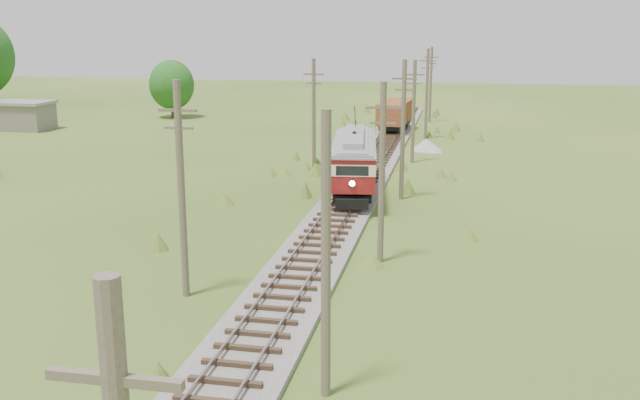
# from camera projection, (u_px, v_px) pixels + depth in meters

# --- Properties ---
(railbed_main) EXTENTS (3.60, 96.00, 0.57)m
(railbed_main) POSITION_uv_depth(u_px,v_px,m) (359.00, 184.00, 50.10)
(railbed_main) COLOR #605B54
(railbed_main) RESTS_ON ground
(streetcar) EXTENTS (4.29, 12.08, 5.47)m
(streetcar) POSITION_uv_depth(u_px,v_px,m) (354.00, 158.00, 47.08)
(streetcar) COLOR black
(streetcar) RESTS_ON ground
(gondola) EXTENTS (3.31, 8.48, 2.76)m
(gondola) POSITION_uv_depth(u_px,v_px,m) (395.00, 113.00, 75.01)
(gondola) COLOR black
(gondola) RESTS_ON ground
(gravel_pile) EXTENTS (2.94, 3.11, 1.07)m
(gravel_pile) POSITION_uv_depth(u_px,v_px,m) (428.00, 145.00, 64.66)
(gravel_pile) COLOR gray
(gravel_pile) RESTS_ON ground
(utility_pole_r_1) EXTENTS (0.30, 0.30, 8.80)m
(utility_pole_r_1) POSITION_uv_depth(u_px,v_px,m) (326.00, 259.00, 20.88)
(utility_pole_r_1) COLOR brown
(utility_pole_r_1) RESTS_ON ground
(utility_pole_r_2) EXTENTS (1.60, 0.30, 8.60)m
(utility_pole_r_2) POSITION_uv_depth(u_px,v_px,m) (382.00, 172.00, 33.22)
(utility_pole_r_2) COLOR brown
(utility_pole_r_2) RESTS_ON ground
(utility_pole_r_3) EXTENTS (1.60, 0.30, 9.00)m
(utility_pole_r_3) POSITION_uv_depth(u_px,v_px,m) (403.00, 129.00, 45.58)
(utility_pole_r_3) COLOR brown
(utility_pole_r_3) RESTS_ON ground
(utility_pole_r_4) EXTENTS (1.60, 0.30, 8.40)m
(utility_pole_r_4) POSITION_uv_depth(u_px,v_px,m) (414.00, 110.00, 58.07)
(utility_pole_r_4) COLOR brown
(utility_pole_r_4) RESTS_ON ground
(utility_pole_r_5) EXTENTS (1.60, 0.30, 8.90)m
(utility_pole_r_5) POSITION_uv_depth(u_px,v_px,m) (427.00, 93.00, 70.32)
(utility_pole_r_5) COLOR brown
(utility_pole_r_5) RESTS_ON ground
(utility_pole_r_6) EXTENTS (1.60, 0.30, 8.70)m
(utility_pole_r_6) POSITION_uv_depth(u_px,v_px,m) (431.00, 84.00, 82.77)
(utility_pole_r_6) COLOR brown
(utility_pole_r_6) RESTS_ON ground
(utility_pole_l_a) EXTENTS (1.60, 0.30, 9.00)m
(utility_pole_l_a) POSITION_uv_depth(u_px,v_px,m) (181.00, 189.00, 28.87)
(utility_pole_l_a) COLOR brown
(utility_pole_l_a) RESTS_ON ground
(utility_pole_l_b) EXTENTS (1.60, 0.30, 8.60)m
(utility_pole_l_b) POSITION_uv_depth(u_px,v_px,m) (314.00, 113.00, 55.65)
(utility_pole_l_b) COLOR brown
(utility_pole_l_b) RESTS_ON ground
(tree_mid_a) EXTENTS (5.46, 5.46, 7.03)m
(tree_mid_a) POSITION_uv_depth(u_px,v_px,m) (172.00, 85.00, 86.85)
(tree_mid_a) COLOR #38281C
(tree_mid_a) RESTS_ON ground
(shed) EXTENTS (6.40, 4.40, 3.10)m
(shed) POSITION_uv_depth(u_px,v_px,m) (22.00, 115.00, 77.31)
(shed) COLOR slate
(shed) RESTS_ON ground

